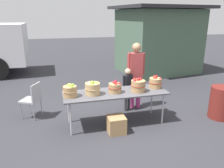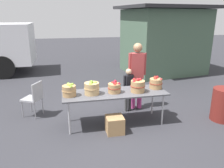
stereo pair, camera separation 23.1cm
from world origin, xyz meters
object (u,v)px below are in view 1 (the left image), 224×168
at_px(trash_barrel, 221,103).
at_px(produce_crate, 116,124).
at_px(market_table, 115,94).
at_px(apple_basket_green_0, 70,91).
at_px(apple_basket_red_1, 138,85).
at_px(folding_chair, 33,98).
at_px(apple_basket_red_0, 115,87).
at_px(apple_basket_red_2, 155,82).
at_px(vendor_adult, 136,71).
at_px(child_customer, 128,86).
at_px(apple_basket_green_1, 93,88).

xyz_separation_m(trash_barrel, produce_crate, (-2.62, -0.04, -0.21)).
height_order(market_table, produce_crate, market_table).
bearing_deg(apple_basket_green_0, trash_barrel, -5.80).
distance_m(apple_basket_red_1, folding_chair, 2.51).
xyz_separation_m(apple_basket_green_0, apple_basket_red_0, (0.98, 0.01, -0.01)).
height_order(folding_chair, produce_crate, folding_chair).
bearing_deg(folding_chair, market_table, 94.43).
distance_m(apple_basket_red_0, trash_barrel, 2.61).
bearing_deg(apple_basket_red_1, apple_basket_red_0, 173.28).
bearing_deg(market_table, folding_chair, 156.54).
bearing_deg(apple_basket_green_0, apple_basket_red_2, 2.67).
height_order(apple_basket_green_0, trash_barrel, apple_basket_green_0).
relative_size(market_table, apple_basket_red_0, 7.73).
bearing_deg(produce_crate, vendor_adult, 53.77).
bearing_deg(child_customer, apple_basket_green_1, 12.84).
xyz_separation_m(folding_chair, produce_crate, (1.72, -1.21, -0.33)).
bearing_deg(apple_basket_red_0, apple_basket_red_2, 4.81).
relative_size(market_table, apple_basket_red_1, 6.96).
bearing_deg(produce_crate, apple_basket_red_0, 78.45).
relative_size(child_customer, folding_chair, 1.30).
height_order(apple_basket_green_1, apple_basket_red_0, apple_basket_green_1).
relative_size(apple_basket_red_2, child_customer, 0.27).
relative_size(apple_basket_green_0, produce_crate, 0.85).
height_order(apple_basket_red_1, child_customer, child_customer).
relative_size(apple_basket_green_1, produce_crate, 0.94).
xyz_separation_m(apple_basket_red_1, produce_crate, (-0.60, -0.35, -0.71)).
height_order(apple_basket_red_2, child_customer, child_customer).
bearing_deg(trash_barrel, vendor_adult, 147.96).
xyz_separation_m(child_customer, produce_crate, (-0.59, -1.02, -0.48)).
bearing_deg(apple_basket_red_1, child_customer, 91.06).
height_order(apple_basket_green_0, folding_chair, apple_basket_green_0).
bearing_deg(produce_crate, apple_basket_green_0, 155.78).
relative_size(market_table, apple_basket_red_2, 7.49).
bearing_deg(market_table, apple_basket_red_0, -139.66).
relative_size(market_table, trash_barrel, 2.97).
bearing_deg(market_table, apple_basket_green_0, -178.90).
height_order(vendor_adult, trash_barrel, vendor_adult).
height_order(apple_basket_red_2, produce_crate, apple_basket_red_2).
xyz_separation_m(apple_basket_green_1, child_customer, (1.00, 0.62, -0.23)).
bearing_deg(apple_basket_red_1, vendor_adult, 72.88).
distance_m(market_table, child_customer, 0.78).
bearing_deg(vendor_adult, apple_basket_red_0, 52.56).
bearing_deg(trash_barrel, folding_chair, 164.98).
distance_m(apple_basket_green_1, apple_basket_red_2, 1.51).
distance_m(apple_basket_green_0, apple_basket_green_1, 0.48).
xyz_separation_m(market_table, apple_basket_green_1, (-0.51, -0.01, 0.18)).
bearing_deg(folding_chair, apple_basket_red_2, 103.59).
relative_size(vendor_adult, child_customer, 1.54).
xyz_separation_m(apple_basket_red_0, child_customer, (0.50, 0.61, -0.21)).
distance_m(market_table, apple_basket_green_0, 1.00).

